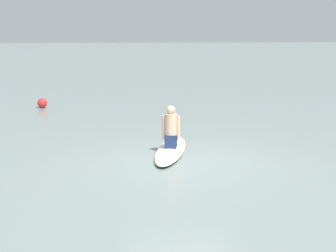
{
  "coord_description": "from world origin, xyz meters",
  "views": [
    {
      "loc": [
        -2.13,
        -9.47,
        2.67
      ],
      "look_at": [
        -0.19,
        0.89,
        0.64
      ],
      "focal_mm": 49.73,
      "sensor_mm": 36.0,
      "label": 1
    }
  ],
  "objects": [
    {
      "name": "ground_plane",
      "position": [
        0.0,
        0.0,
        0.0
      ],
      "size": [
        400.0,
        400.0,
        0.0
      ],
      "primitive_type": "plane",
      "color": "slate"
    },
    {
      "name": "surfboard",
      "position": [
        -0.12,
        0.89,
        0.07
      ],
      "size": [
        1.49,
        2.93,
        0.14
      ],
      "primitive_type": "ellipsoid",
      "rotation": [
        0.0,
        0.0,
        -1.89
      ],
      "color": "silver",
      "rests_on": "ground"
    },
    {
      "name": "person_paddler",
      "position": [
        -0.12,
        0.89,
        0.58
      ],
      "size": [
        0.43,
        0.39,
        0.98
      ],
      "rotation": [
        0.0,
        0.0,
        -1.89
      ],
      "color": "navy",
      "rests_on": "surfboard"
    },
    {
      "name": "buoy_marker",
      "position": [
        -3.6,
        8.63,
        0.19
      ],
      "size": [
        0.37,
        0.37,
        0.37
      ],
      "primitive_type": "sphere",
      "color": "red",
      "rests_on": "ground"
    }
  ]
}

